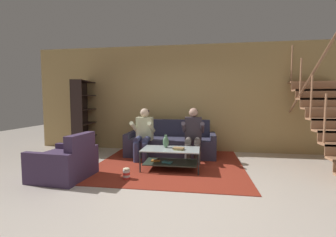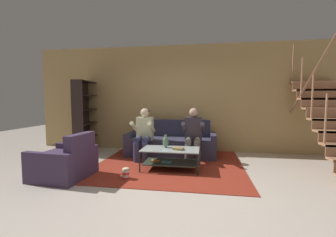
# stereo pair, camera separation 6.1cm
# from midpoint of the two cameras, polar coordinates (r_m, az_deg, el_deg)

# --- Properties ---
(ground) EXTENTS (16.80, 16.80, 0.00)m
(ground) POSITION_cam_midpoint_polar(r_m,az_deg,el_deg) (4.08, -0.53, -15.39)
(ground) COLOR beige
(back_partition) EXTENTS (8.40, 0.12, 2.90)m
(back_partition) POSITION_cam_midpoint_polar(r_m,az_deg,el_deg) (6.28, 2.98, 5.11)
(back_partition) COLOR tan
(back_partition) RESTS_ON ground
(staircase_run) EXTENTS (1.00, 2.47, 2.78)m
(staircase_run) POSITION_cam_midpoint_polar(r_m,az_deg,el_deg) (5.59, 36.27, 0.22)
(staircase_run) COLOR #AF7A57
(staircase_run) RESTS_ON ground
(couch) EXTENTS (2.22, 0.86, 0.89)m
(couch) POSITION_cam_midpoint_polar(r_m,az_deg,el_deg) (5.75, 0.44, -6.38)
(couch) COLOR #333248
(couch) RESTS_ON ground
(person_seated_left) EXTENTS (0.50, 0.58, 1.21)m
(person_seated_left) POSITION_cam_midpoint_polar(r_m,az_deg,el_deg) (5.30, -6.55, -3.35)
(person_seated_left) COLOR #373C63
(person_seated_left) RESTS_ON ground
(person_seated_right) EXTENTS (0.50, 0.58, 1.22)m
(person_seated_right) POSITION_cam_midpoint_polar(r_m,az_deg,el_deg) (5.13, 6.07, -3.54)
(person_seated_right) COLOR #574D49
(person_seated_right) RESTS_ON ground
(coffee_table) EXTENTS (1.14, 0.63, 0.43)m
(coffee_table) POSITION_cam_midpoint_polar(r_m,az_deg,el_deg) (4.58, 0.24, -9.41)
(coffee_table) COLOR #AFBCBB
(coffee_table) RESTS_ON ground
(area_rug) EXTENTS (3.12, 3.14, 0.01)m
(area_rug) POSITION_cam_midpoint_polar(r_m,az_deg,el_deg) (5.11, 0.19, -11.16)
(area_rug) COLOR maroon
(area_rug) RESTS_ON ground
(vase) EXTENTS (0.12, 0.12, 0.26)m
(vase) POSITION_cam_midpoint_polar(r_m,az_deg,el_deg) (4.64, -0.94, -5.90)
(vase) COLOR #517856
(vase) RESTS_ON coffee_table
(book_stack) EXTENTS (0.23, 0.20, 0.05)m
(book_stack) POSITION_cam_midpoint_polar(r_m,az_deg,el_deg) (4.47, 2.32, -7.63)
(book_stack) COLOR #ADB047
(book_stack) RESTS_ON coffee_table
(bookshelf) EXTENTS (0.42, 1.15, 1.91)m
(bookshelf) POSITION_cam_midpoint_polar(r_m,az_deg,el_deg) (6.51, -21.00, -0.70)
(bookshelf) COLOR black
(bookshelf) RESTS_ON ground
(armchair) EXTENTS (0.96, 0.97, 0.82)m
(armchair) POSITION_cam_midpoint_polar(r_m,az_deg,el_deg) (4.51, -25.06, -10.22)
(armchair) COLOR #412F4F
(armchair) RESTS_ON ground
(popcorn_tub) EXTENTS (0.13, 0.13, 0.21)m
(popcorn_tub) POSITION_cam_midpoint_polar(r_m,az_deg,el_deg) (4.16, -10.93, -13.54)
(popcorn_tub) COLOR red
(popcorn_tub) RESTS_ON ground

